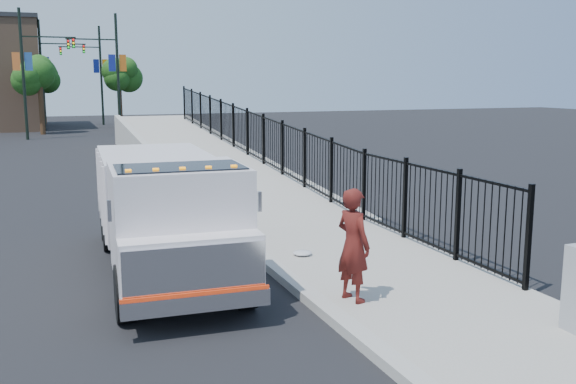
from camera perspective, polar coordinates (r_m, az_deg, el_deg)
name	(u,v)px	position (r m, az deg, el deg)	size (l,w,h in m)	color
ground	(291,286)	(11.77, 0.27, -8.32)	(120.00, 120.00, 0.00)	black
sidewalk	(445,305)	(10.94, 13.77, -9.72)	(3.55, 12.00, 0.12)	#9E998E
curb	(338,319)	(10.01, 4.48, -11.21)	(0.30, 12.00, 0.16)	#ADAAA3
ramp	(201,168)	(27.38, -7.70, 2.11)	(3.95, 24.00, 1.70)	#9E998E
iron_fence	(264,156)	(23.83, -2.19, 3.22)	(0.10, 28.00, 1.80)	black
truck	(165,205)	(12.43, -10.89, -1.19)	(2.54, 6.97, 2.36)	black
worker	(353,245)	(10.46, 5.82, -4.69)	(0.68, 0.45, 1.86)	#591814
debris	(302,253)	(13.28, 1.28, -5.43)	(0.39, 0.39, 0.10)	silver
light_pole_0	(28,69)	(43.21, -22.09, 10.12)	(3.77, 0.22, 8.00)	black
light_pole_1	(113,70)	(44.88, -15.29, 10.46)	(3.78, 0.22, 8.00)	black
light_pole_2	(46,70)	(51.03, -20.72, 10.07)	(3.77, 0.22, 8.00)	black
light_pole_3	(97,71)	(55.57, -16.61, 10.23)	(3.78, 0.22, 8.00)	black
tree_0	(39,76)	(47.05, -21.22, 9.56)	(2.33, 2.33, 5.16)	#382314
tree_1	(119,77)	(52.22, -14.82, 9.84)	(2.05, 2.05, 5.03)	#382314
tree_2	(42,77)	(58.49, -21.04, 9.54)	(2.55, 2.55, 5.27)	#382314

